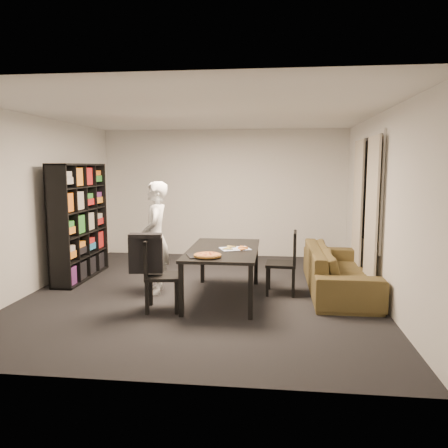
# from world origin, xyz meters

# --- Properties ---
(room) EXTENTS (5.01, 5.51, 2.61)m
(room) POSITION_xyz_m (0.00, 0.00, 1.30)
(room) COLOR black
(room) RESTS_ON ground
(window_pane) EXTENTS (0.02, 1.40, 1.60)m
(window_pane) POSITION_xyz_m (2.48, 0.60, 1.50)
(window_pane) COLOR black
(window_pane) RESTS_ON room
(window_frame) EXTENTS (0.03, 1.52, 1.72)m
(window_frame) POSITION_xyz_m (2.48, 0.60, 1.50)
(window_frame) COLOR white
(window_frame) RESTS_ON room
(curtain_left) EXTENTS (0.03, 0.70, 2.25)m
(curtain_left) POSITION_xyz_m (2.40, 0.08, 1.15)
(curtain_left) COLOR beige
(curtain_left) RESTS_ON room
(curtain_right) EXTENTS (0.03, 0.70, 2.25)m
(curtain_right) POSITION_xyz_m (2.40, 1.12, 1.15)
(curtain_right) COLOR beige
(curtain_right) RESTS_ON room
(bookshelf) EXTENTS (0.35, 1.50, 1.90)m
(bookshelf) POSITION_xyz_m (-2.16, 0.60, 0.95)
(bookshelf) COLOR black
(bookshelf) RESTS_ON room
(dining_table) EXTENTS (0.95, 1.72, 0.72)m
(dining_table) POSITION_xyz_m (0.34, -0.27, 0.65)
(dining_table) COLOR black
(dining_table) RESTS_ON room
(chair_left) EXTENTS (0.49, 0.49, 0.93)m
(chair_left) POSITION_xyz_m (-0.47, -0.86, 0.53)
(chair_left) COLOR black
(chair_left) RESTS_ON room
(chair_right) EXTENTS (0.45, 0.45, 0.92)m
(chair_right) POSITION_xyz_m (1.24, 0.06, 0.53)
(chair_right) COLOR black
(chair_right) RESTS_ON room
(draped_jacket) EXTENTS (0.44, 0.24, 0.52)m
(draped_jacket) POSITION_xyz_m (-0.60, -0.87, 0.77)
(draped_jacket) COLOR black
(draped_jacket) RESTS_ON chair_left
(person) EXTENTS (0.50, 0.66, 1.64)m
(person) POSITION_xyz_m (-0.69, -0.07, 0.82)
(person) COLOR white
(person) RESTS_ON room
(baking_tray) EXTENTS (0.49, 0.44, 0.01)m
(baking_tray) POSITION_xyz_m (0.14, -0.79, 0.72)
(baking_tray) COLOR black
(baking_tray) RESTS_ON dining_table
(pepperoni_pizza) EXTENTS (0.35, 0.35, 0.03)m
(pepperoni_pizza) POSITION_xyz_m (0.21, -0.87, 0.74)
(pepperoni_pizza) COLOR olive
(pepperoni_pizza) RESTS_ON dining_table
(kitchen_towel) EXTENTS (0.48, 0.43, 0.01)m
(kitchen_towel) POSITION_xyz_m (0.50, -0.28, 0.72)
(kitchen_towel) COLOR white
(kitchen_towel) RESTS_ON dining_table
(pizza_slices) EXTENTS (0.42, 0.37, 0.01)m
(pizza_slices) POSITION_xyz_m (0.51, -0.26, 0.73)
(pizza_slices) COLOR #D27F41
(pizza_slices) RESTS_ON dining_table
(sofa) EXTENTS (0.89, 2.27, 0.66)m
(sofa) POSITION_xyz_m (2.01, 0.29, 0.33)
(sofa) COLOR #443E1B
(sofa) RESTS_ON room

